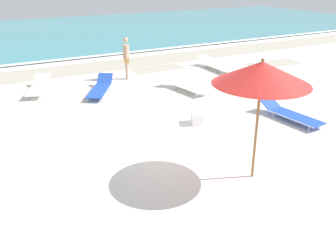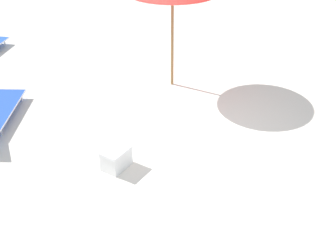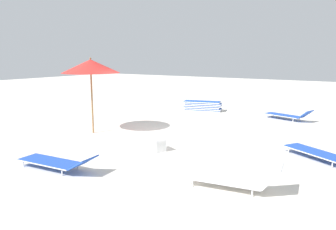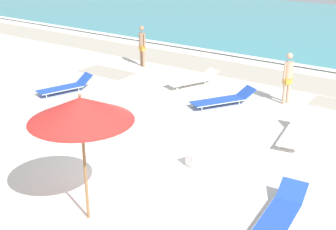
# 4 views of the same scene
# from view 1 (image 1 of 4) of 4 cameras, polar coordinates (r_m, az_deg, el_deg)

# --- Properties ---
(ground_plane) EXTENTS (60.00, 60.00, 0.16)m
(ground_plane) POSITION_cam_1_polar(r_m,az_deg,el_deg) (9.94, 0.71, -5.19)
(ground_plane) COLOR silver
(ocean_water) EXTENTS (60.00, 18.79, 0.07)m
(ocean_water) POSITION_cam_1_polar(r_m,az_deg,el_deg) (29.08, -19.99, 11.46)
(ocean_water) COLOR teal
(ocean_water) RESTS_ON ground_plane
(beach_umbrella) EXTENTS (2.03, 2.03, 2.70)m
(beach_umbrella) POSITION_cam_1_polar(r_m,az_deg,el_deg) (7.86, 14.07, 6.17)
(beach_umbrella) COLOR olive
(beach_umbrella) RESTS_ON ground_plane
(sun_lounger_under_umbrella) EXTENTS (1.35, 2.20, 0.47)m
(sun_lounger_under_umbrella) POSITION_cam_1_polar(r_m,az_deg,el_deg) (15.04, -19.17, 4.05)
(sun_lounger_under_umbrella) COLOR white
(sun_lounger_under_umbrella) RESTS_ON ground_plane
(sun_lounger_near_water_left) EXTENTS (0.89, 2.03, 0.61)m
(sun_lounger_near_water_left) POSITION_cam_1_polar(r_m,az_deg,el_deg) (14.41, 2.90, 4.58)
(sun_lounger_near_water_left) COLOR white
(sun_lounger_near_water_left) RESTS_ON ground_plane
(sun_lounger_near_water_right) EXTENTS (0.79, 2.22, 0.47)m
(sun_lounger_near_water_right) POSITION_cam_1_polar(r_m,az_deg,el_deg) (12.15, 18.12, 0.20)
(sun_lounger_near_water_right) COLOR blue
(sun_lounger_near_water_right) RESTS_ON ground_plane
(sun_lounger_mid_beach_solo) EXTENTS (1.69, 2.27, 0.49)m
(sun_lounger_mid_beach_solo) POSITION_cam_1_polar(r_m,az_deg,el_deg) (14.32, -10.27, 4.08)
(sun_lounger_mid_beach_solo) COLOR blue
(sun_lounger_mid_beach_solo) RESTS_ON ground_plane
(sun_lounger_mid_beach_pair_b) EXTENTS (0.65, 2.22, 0.47)m
(sun_lounger_mid_beach_pair_b) POSITION_cam_1_polar(r_m,az_deg,el_deg) (17.75, 7.19, 7.57)
(sun_lounger_mid_beach_pair_b) COLOR white
(sun_lounger_mid_beach_pair_b) RESTS_ON ground_plane
(beachgoer_shoreline_child) EXTENTS (0.27, 0.43, 1.76)m
(beachgoer_shoreline_child) POSITION_cam_1_polar(r_m,az_deg,el_deg) (15.93, -6.38, 8.98)
(beachgoer_shoreline_child) COLOR tan
(beachgoer_shoreline_child) RESTS_ON ground_plane
(cooler_box) EXTENTS (0.54, 0.60, 0.37)m
(cooler_box) POSITION_cam_1_polar(r_m,az_deg,el_deg) (11.33, 4.48, -0.36)
(cooler_box) COLOR white
(cooler_box) RESTS_ON ground_plane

